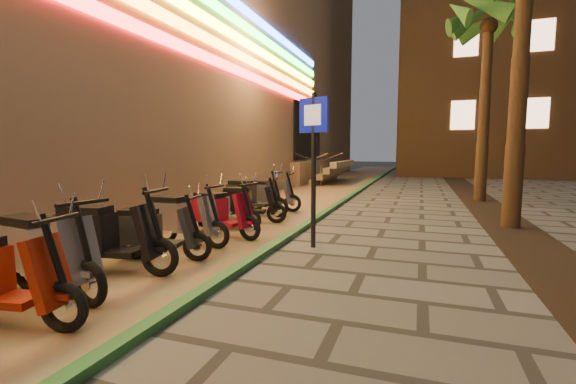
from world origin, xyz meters
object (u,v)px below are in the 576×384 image
at_px(scooter_8, 180,218).
at_px(scooter_11, 246,203).
at_px(scooter_9, 219,212).
at_px(scooter_13, 266,194).
at_px(scooter_6, 104,236).
at_px(scooter_7, 153,232).
at_px(pedestrian_sign, 313,149).
at_px(scooter_12, 250,196).
at_px(scooter_5, 42,252).
at_px(scooter_10, 223,208).

xyz_separation_m(scooter_8, scooter_11, (0.20, 2.48, -0.03)).
xyz_separation_m(scooter_9, scooter_13, (-0.34, 3.42, -0.00)).
distance_m(scooter_6, scooter_7, 0.83).
relative_size(pedestrian_sign, scooter_6, 1.53).
bearing_deg(scooter_12, scooter_11, -69.55).
relative_size(scooter_5, scooter_12, 1.02).
relative_size(pedestrian_sign, scooter_12, 1.59).
relative_size(scooter_11, scooter_13, 0.97).
bearing_deg(scooter_13, scooter_10, -96.47).
distance_m(scooter_12, scooter_13, 0.86).
xyz_separation_m(scooter_7, scooter_9, (0.15, 1.90, 0.04)).
bearing_deg(scooter_7, scooter_8, 86.91).
distance_m(scooter_5, scooter_6, 0.92).
bearing_deg(scooter_13, scooter_6, -96.90).
distance_m(scooter_5, scooter_7, 1.73).
bearing_deg(scooter_5, scooter_6, 94.19).
height_order(pedestrian_sign, scooter_7, pedestrian_sign).
xyz_separation_m(scooter_8, scooter_10, (0.00, 1.67, -0.05)).
bearing_deg(scooter_9, scooter_11, 107.19).
bearing_deg(scooter_6, pedestrian_sign, 36.22).
xyz_separation_m(scooter_6, scooter_8, (0.04, 1.80, -0.04)).
relative_size(scooter_7, scooter_9, 0.93).
distance_m(pedestrian_sign, scooter_9, 2.46).
bearing_deg(pedestrian_sign, scooter_7, -121.54).
bearing_deg(scooter_8, scooter_5, -89.41).
xyz_separation_m(scooter_6, scooter_9, (0.37, 2.69, -0.05)).
relative_size(scooter_6, scooter_13, 1.10).
xyz_separation_m(scooter_5, scooter_10, (0.09, 4.39, -0.09)).
bearing_deg(scooter_13, scooter_7, -94.59).
bearing_deg(scooter_6, scooter_10, 80.53).
distance_m(pedestrian_sign, scooter_5, 4.38).
height_order(scooter_6, scooter_10, scooter_6).
bearing_deg(scooter_6, scooter_8, 80.06).
height_order(scooter_9, scooter_13, scooter_9).
xyz_separation_m(scooter_8, scooter_13, (-0.00, 4.31, -0.01)).
bearing_deg(scooter_11, scooter_6, -104.47).
height_order(scooter_5, scooter_11, scooter_5).
xyz_separation_m(scooter_5, scooter_13, (0.09, 7.03, -0.04)).
distance_m(scooter_5, scooter_10, 4.39).
relative_size(scooter_6, scooter_9, 1.10).
relative_size(pedestrian_sign, scooter_10, 1.86).
relative_size(scooter_9, scooter_13, 1.01).
relative_size(scooter_10, scooter_11, 0.93).
bearing_deg(scooter_8, pedestrian_sign, 17.70).
bearing_deg(pedestrian_sign, scooter_5, -104.82).
distance_m(scooter_7, scooter_11, 3.49).
relative_size(scooter_8, scooter_11, 1.05).
height_order(scooter_5, scooter_6, scooter_6).
bearing_deg(scooter_11, scooter_9, -96.53).
distance_m(scooter_9, scooter_12, 2.61).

